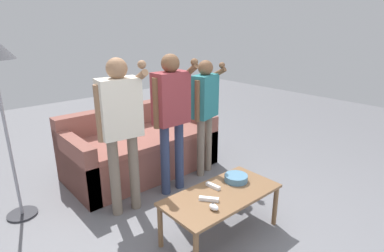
# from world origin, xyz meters

# --- Properties ---
(ground_plane) EXTENTS (12.00, 12.00, 0.00)m
(ground_plane) POSITION_xyz_m (0.00, 0.00, 0.00)
(ground_plane) COLOR slate
(couch) EXTENTS (1.81, 0.94, 0.79)m
(couch) POSITION_xyz_m (0.15, 1.54, 0.30)
(couch) COLOR brown
(couch) RESTS_ON ground
(coffee_table) EXTENTS (1.05, 0.51, 0.42)m
(coffee_table) POSITION_xyz_m (-0.01, -0.04, 0.37)
(coffee_table) COLOR brown
(coffee_table) RESTS_ON ground
(snack_bowl) EXTENTS (0.21, 0.21, 0.06)m
(snack_bowl) POSITION_xyz_m (0.25, 0.02, 0.45)
(snack_bowl) COLOR teal
(snack_bowl) RESTS_ON coffee_table
(game_remote_nunchuk) EXTENTS (0.06, 0.09, 0.05)m
(game_remote_nunchuk) POSITION_xyz_m (-0.24, -0.18, 0.44)
(game_remote_nunchuk) COLOR white
(game_remote_nunchuk) RESTS_ON coffee_table
(player_left) EXTENTS (0.45, 0.33, 1.53)m
(player_left) POSITION_xyz_m (-0.45, 0.84, 0.96)
(player_left) COLOR #756656
(player_left) RESTS_ON ground
(player_center) EXTENTS (0.45, 0.30, 1.52)m
(player_center) POSITION_xyz_m (0.15, 0.86, 0.96)
(player_center) COLOR #2D3856
(player_center) RESTS_ON ground
(player_right) EXTENTS (0.45, 0.28, 1.41)m
(player_right) POSITION_xyz_m (0.72, 0.95, 0.89)
(player_right) COLOR #756656
(player_right) RESTS_ON ground
(game_remote_wand_near) EXTENTS (0.05, 0.15, 0.03)m
(game_remote_wand_near) POSITION_xyz_m (-0.00, 0.07, 0.43)
(game_remote_wand_near) COLOR white
(game_remote_wand_near) RESTS_ON coffee_table
(game_remote_wand_far) EXTENTS (0.13, 0.15, 0.03)m
(game_remote_wand_far) POSITION_xyz_m (-0.18, -0.06, 0.43)
(game_remote_wand_far) COLOR white
(game_remote_wand_far) RESTS_ON coffee_table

